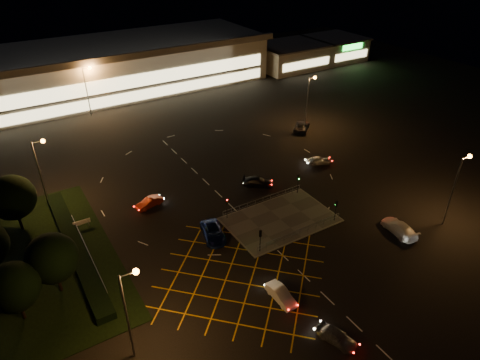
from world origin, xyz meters
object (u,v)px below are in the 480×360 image
signal_nw (227,204)px  signal_ne (298,180)px  car_circ_red (149,203)px  signal_se (336,207)px  car_queue_white (281,295)px  car_left_blue (213,233)px  car_near_silver (337,336)px  car_right_silver (319,160)px  signal_sw (260,237)px  car_east_grey (302,126)px  car_approach_white (399,228)px  car_far_dkgrey (258,182)px

signal_nw → signal_ne: size_ratio=1.00×
signal_nw → car_circ_red: signal_nw is taller
signal_se → car_queue_white: size_ratio=0.77×
signal_se → car_left_blue: signal_se is taller
car_near_silver → car_right_silver: car_near_silver is taller
signal_nw → signal_ne: bearing=0.0°
signal_sw → car_east_grey: 36.91m
signal_nw → car_approach_white: (17.39, -14.22, -1.59)m
signal_sw → car_left_blue: bearing=-57.2°
signal_ne → car_east_grey: signal_ne is taller
car_far_dkgrey → car_east_grey: bearing=-17.2°
signal_ne → car_queue_white: signal_ne is taller
signal_sw → car_circ_red: bearing=-64.1°
car_approach_white → signal_se: bearing=-41.1°
car_far_dkgrey → car_circ_red: size_ratio=1.17×
car_circ_red → car_approach_white: bearing=35.1°
car_far_dkgrey → signal_nw: bearing=159.3°
signal_se → signal_ne: size_ratio=1.00×
signal_nw → car_right_silver: 21.34m
car_right_silver → car_approach_white: bearing=-167.7°
car_circ_red → car_left_blue: bearing=8.9°
signal_se → car_far_dkgrey: bearing=-73.7°
car_circ_red → car_approach_white: size_ratio=0.74×
signal_se → car_circ_red: (-19.89, 16.22, -1.72)m
car_circ_red → car_east_grey: size_ratio=0.73×
signal_ne → car_queue_white: (-14.36, -15.49, -1.69)m
signal_nw → car_far_dkgrey: size_ratio=0.68×
car_near_silver → car_queue_white: bearing=82.9°
signal_se → car_circ_red: bearing=-39.2°
signal_nw → car_far_dkgrey: 9.74m
signal_sw → car_circ_red: size_ratio=0.80×
car_queue_white → signal_se: bearing=27.0°
car_east_grey → car_far_dkgrey: bearing=82.8°
signal_sw → car_east_grey: (26.67, 25.46, -1.62)m
signal_sw → car_right_silver: 24.59m
signal_nw → car_right_silver: bearing=14.6°
car_circ_red → car_queue_white: bearing=-0.2°
signal_sw → car_near_silver: 14.72m
car_approach_white → car_circ_red: bearing=-33.5°
signal_se → signal_ne: bearing=-90.0°
signal_se → car_east_grey: signal_se is taller
signal_nw → car_far_dkgrey: (8.24, 4.90, -1.70)m
car_circ_red → car_east_grey: 35.78m
signal_se → car_left_blue: size_ratio=0.58×
car_circ_red → car_far_dkgrey: bearing=65.0°
car_left_blue → car_approach_white: car_approach_white is taller
car_right_silver → car_circ_red: size_ratio=1.00×
signal_nw → car_far_dkgrey: bearing=30.7°
car_queue_white → car_approach_white: size_ratio=0.76×
signal_sw → car_approach_white: size_ratio=0.59×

